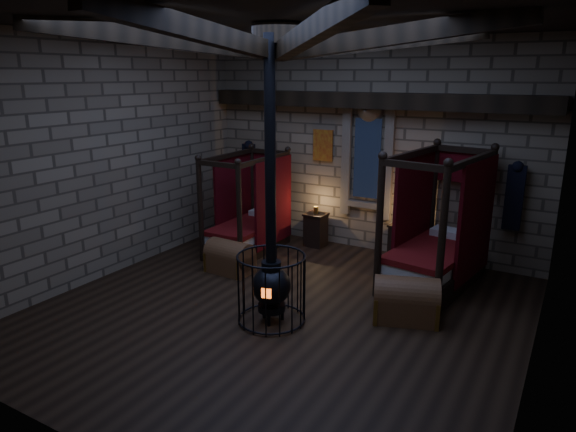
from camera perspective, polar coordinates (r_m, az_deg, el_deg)
The scene contains 8 objects.
room at distance 7.32m, azimuth -0.73°, elevation 17.10°, with size 7.02×7.02×4.29m.
bed_left at distance 10.62m, azimuth -4.35°, elevation -1.22°, with size 1.03×1.92×1.99m.
bed_right at distance 9.25m, azimuth 16.12°, elevation -3.90°, with size 1.46×2.33×2.29m.
trunk_left at distance 9.53m, azimuth -6.49°, elevation -4.65°, with size 0.87×0.58×0.62m.
trunk_right at distance 7.88m, azimuth 12.98°, elevation -9.18°, with size 1.07×0.87×0.69m.
nightstand_left at distance 10.89m, azimuth 3.10°, elevation -1.48°, with size 0.45×0.43×0.86m.
nightstand_right at distance 10.18m, azimuth 12.58°, elevation -2.95°, with size 0.54×0.52×0.82m.
stove at distance 7.52m, azimuth -1.86°, elevation -7.33°, with size 1.01×1.01×4.05m.
Camera 1 is at (3.74, -6.20, 3.54)m, focal length 32.00 mm.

